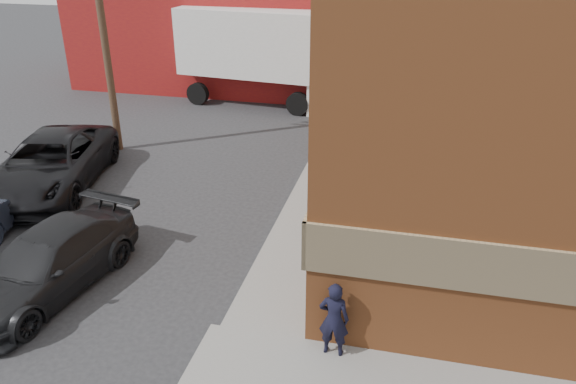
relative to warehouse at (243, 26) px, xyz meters
The scene contains 8 objects.
ground 21.07m from the warehouse, 73.30° to the right, with size 90.00×90.00×0.00m, color #28282B.
sidewalk_west 13.12m from the warehouse, 59.04° to the right, with size 1.80×18.00×0.12m, color gray.
warehouse is the anchor object (origin of this frame).
utility_pole 11.27m from the warehouse, 97.77° to the right, with size 2.00×0.26×9.00m.
man 21.89m from the warehouse, 68.20° to the right, with size 0.58×0.38×1.59m, color black.
suv_a 14.81m from the warehouse, 97.13° to the right, with size 2.77×6.00×1.67m, color black.
suv_b 19.66m from the warehouse, 85.84° to the right, with size 1.99×4.89×1.42m, color black.
box_truck 4.90m from the warehouse, 57.38° to the right, with size 8.94×3.50×4.30m.
Camera 1 is at (3.22, -8.71, 7.65)m, focal length 35.00 mm.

